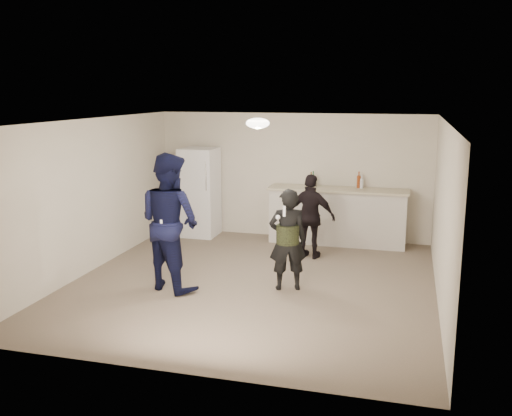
% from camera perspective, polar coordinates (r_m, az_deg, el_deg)
% --- Properties ---
extents(floor, '(6.00, 6.00, 0.00)m').
position_cam_1_polar(floor, '(8.96, -0.34, -7.47)').
color(floor, '#6B5B4C').
rests_on(floor, ground).
extents(ceiling, '(6.00, 6.00, 0.00)m').
position_cam_1_polar(ceiling, '(8.47, -0.36, 8.71)').
color(ceiling, silver).
rests_on(ceiling, wall_back).
extents(wall_back, '(6.00, 0.00, 6.00)m').
position_cam_1_polar(wall_back, '(11.51, 3.63, 3.23)').
color(wall_back, beige).
rests_on(wall_back, floor).
extents(wall_front, '(6.00, 0.00, 6.00)m').
position_cam_1_polar(wall_front, '(5.88, -8.17, -5.18)').
color(wall_front, beige).
rests_on(wall_front, floor).
extents(wall_left, '(0.00, 6.00, 6.00)m').
position_cam_1_polar(wall_left, '(9.72, -16.19, 1.20)').
color(wall_left, beige).
rests_on(wall_left, floor).
extents(wall_right, '(0.00, 6.00, 6.00)m').
position_cam_1_polar(wall_right, '(8.35, 18.18, -0.59)').
color(wall_right, beige).
rests_on(wall_right, floor).
extents(counter, '(2.60, 0.56, 1.05)m').
position_cam_1_polar(counter, '(11.17, 8.13, -0.92)').
color(counter, beige).
rests_on(counter, floor).
extents(counter_top, '(2.68, 0.64, 0.04)m').
position_cam_1_polar(counter_top, '(11.06, 8.21, 1.84)').
color(counter_top, beige).
rests_on(counter_top, counter).
extents(fridge, '(0.70, 0.70, 1.80)m').
position_cam_1_polar(fridge, '(11.69, -5.65, 1.59)').
color(fridge, white).
rests_on(fridge, floor).
extents(fridge_handle, '(0.02, 0.02, 0.60)m').
position_cam_1_polar(fridge_handle, '(11.18, -5.02, 3.22)').
color(fridge_handle, silver).
rests_on(fridge_handle, fridge).
extents(ceiling_dome, '(0.36, 0.36, 0.16)m').
position_cam_1_polar(ceiling_dome, '(8.76, 0.17, 8.48)').
color(ceiling_dome, white).
rests_on(ceiling_dome, ceiling).
extents(shaker, '(0.08, 0.08, 0.17)m').
position_cam_1_polar(shaker, '(11.11, 5.67, 2.49)').
color(shaker, '#B4B4B9').
rests_on(shaker, counter_top).
extents(man, '(1.23, 1.11, 2.06)m').
position_cam_1_polar(man, '(8.55, -8.63, -1.37)').
color(man, '#0D103A').
rests_on(man, floor).
extents(woman, '(0.65, 0.53, 1.54)m').
position_cam_1_polar(woman, '(8.48, 3.19, -3.17)').
color(woman, black).
rests_on(woman, floor).
extents(camo_shorts, '(0.34, 0.34, 0.28)m').
position_cam_1_polar(camo_shorts, '(8.46, 3.19, -2.64)').
color(camo_shorts, '#2A3417').
rests_on(camo_shorts, woman).
extents(spectator, '(0.93, 0.52, 1.51)m').
position_cam_1_polar(spectator, '(10.11, 5.52, -0.86)').
color(spectator, black).
rests_on(spectator, floor).
extents(remote_man, '(0.04, 0.04, 0.15)m').
position_cam_1_polar(remote_man, '(8.30, -9.41, -1.64)').
color(remote_man, white).
rests_on(remote_man, man).
extents(nunchuk_man, '(0.07, 0.07, 0.07)m').
position_cam_1_polar(nunchuk_man, '(8.29, -8.55, -2.12)').
color(nunchuk_man, white).
rests_on(nunchuk_man, man).
extents(remote_woman, '(0.04, 0.04, 0.15)m').
position_cam_1_polar(remote_woman, '(8.13, 2.86, -0.33)').
color(remote_woman, silver).
rests_on(remote_woman, woman).
extents(nunchuk_woman, '(0.07, 0.07, 0.07)m').
position_cam_1_polar(nunchuk_woman, '(8.20, 2.21, -0.93)').
color(nunchuk_woman, white).
rests_on(nunchuk_woman, woman).
extents(bottle_cluster, '(1.04, 0.20, 0.24)m').
position_cam_1_polar(bottle_cluster, '(11.15, 7.81, 2.61)').
color(bottle_cluster, '#164D2B').
rests_on(bottle_cluster, counter_top).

